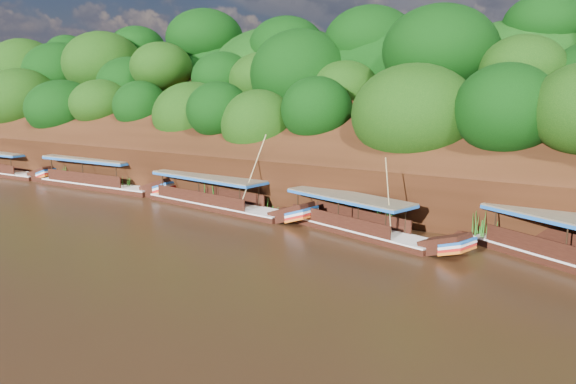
# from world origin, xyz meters

# --- Properties ---
(ground) EXTENTS (160.00, 160.00, 0.00)m
(ground) POSITION_xyz_m (0.00, 0.00, 0.00)
(ground) COLOR black
(ground) RESTS_ON ground
(riverbank) EXTENTS (120.00, 30.06, 19.40)m
(riverbank) POSITION_xyz_m (-0.01, 22.73, 1.89)
(riverbank) COLOR black
(riverbank) RESTS_ON ground
(boat_1) EXTENTS (12.75, 5.14, 5.35)m
(boat_1) POSITION_xyz_m (1.36, 7.15, 0.50)
(boat_1) COLOR black
(boat_1) RESTS_ON ground
(boat_2) EXTENTS (14.78, 3.64, 5.93)m
(boat_2) POSITION_xyz_m (-10.00, 8.12, 0.52)
(boat_2) COLOR black
(boat_2) RESTS_ON ground
(boat_3) EXTENTS (14.60, 2.98, 3.09)m
(boat_3) POSITION_xyz_m (-23.49, 9.03, 0.59)
(boat_3) COLOR black
(boat_3) RESTS_ON ground
(boat_4) EXTENTS (12.87, 2.68, 2.72)m
(boat_4) POSITION_xyz_m (-37.27, 8.60, 0.52)
(boat_4) COLOR black
(boat_4) RESTS_ON ground
(reeds) EXTENTS (50.22, 2.17, 2.12)m
(reeds) POSITION_xyz_m (-3.33, 9.44, 0.92)
(reeds) COLOR #24681A
(reeds) RESTS_ON ground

